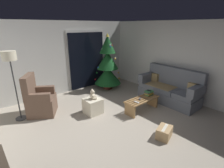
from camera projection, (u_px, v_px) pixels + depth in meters
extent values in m
plane|color=#9E9384|center=(118.00, 128.00, 4.10)|extent=(7.00, 7.00, 0.00)
cube|color=silver|center=(59.00, 59.00, 5.89)|extent=(5.72, 0.12, 2.50)
cube|color=silver|center=(184.00, 61.00, 5.44)|extent=(0.12, 6.00, 2.50)
cube|color=silver|center=(87.00, 59.00, 6.55)|extent=(1.60, 0.02, 2.20)
cube|color=black|center=(87.00, 61.00, 6.55)|extent=(1.50, 0.02, 2.10)
cube|color=slate|center=(168.00, 96.00, 5.49)|extent=(0.79, 1.91, 0.34)
cube|color=slate|center=(187.00, 95.00, 4.95)|extent=(0.69, 0.61, 0.14)
cube|color=slate|center=(168.00, 90.00, 5.40)|extent=(0.69, 0.61, 0.14)
cube|color=slate|center=(152.00, 85.00, 5.85)|extent=(0.69, 0.61, 0.14)
cube|color=slate|center=(175.00, 77.00, 5.47)|extent=(0.23, 1.90, 0.60)
cube|color=slate|center=(197.00, 91.00, 4.71)|extent=(0.76, 0.21, 0.28)
cube|color=slate|center=(147.00, 77.00, 5.98)|extent=(0.76, 0.21, 0.28)
cube|color=#997F51|center=(161.00, 85.00, 5.54)|extent=(0.62, 0.91, 0.02)
cube|color=#997F51|center=(193.00, 88.00, 4.93)|extent=(0.13, 0.32, 0.28)
cube|color=#997F51|center=(154.00, 77.00, 5.95)|extent=(0.13, 0.32, 0.28)
cube|color=#9E7547|center=(147.00, 101.00, 4.70)|extent=(1.10, 0.05, 0.04)
cube|color=#9E7547|center=(144.00, 100.00, 4.76)|extent=(1.10, 0.05, 0.04)
cube|color=#9E7547|center=(142.00, 99.00, 4.83)|extent=(1.10, 0.05, 0.04)
cube|color=#9E7547|center=(140.00, 98.00, 4.89)|extent=(1.10, 0.05, 0.04)
cube|color=#9E7547|center=(137.00, 97.00, 4.95)|extent=(1.10, 0.05, 0.04)
cube|color=#9E7547|center=(130.00, 110.00, 4.59)|extent=(0.05, 0.36, 0.34)
cube|color=#9E7547|center=(152.00, 101.00, 5.19)|extent=(0.05, 0.36, 0.34)
cube|color=#333338|center=(140.00, 99.00, 4.80)|extent=(0.16, 0.11, 0.02)
cube|color=silver|center=(137.00, 102.00, 4.58)|extent=(0.06, 0.16, 0.02)
cube|color=#337042|center=(149.00, 95.00, 5.05)|extent=(0.22, 0.16, 0.04)
cube|color=#B79333|center=(149.00, 94.00, 5.05)|extent=(0.23, 0.18, 0.03)
cube|color=#4C4C51|center=(148.00, 92.00, 5.05)|extent=(0.21, 0.16, 0.03)
cube|color=#337042|center=(149.00, 91.00, 5.04)|extent=(0.27, 0.20, 0.03)
cube|color=black|center=(149.00, 91.00, 5.04)|extent=(0.07, 0.14, 0.01)
cylinder|color=#4C1E19|center=(108.00, 87.00, 6.66)|extent=(0.36, 0.36, 0.10)
cylinder|color=brown|center=(108.00, 84.00, 6.63)|extent=(0.08, 0.08, 0.12)
cone|color=#14471E|center=(108.00, 75.00, 6.50)|extent=(1.01, 1.01, 0.64)
cone|color=#14471E|center=(108.00, 60.00, 6.31)|extent=(0.80, 0.80, 0.64)
cone|color=#14471E|center=(107.00, 44.00, 6.12)|extent=(0.59, 0.59, 0.64)
sphere|color=gold|center=(118.00, 73.00, 6.59)|extent=(0.06, 0.06, 0.06)
sphere|color=white|center=(102.00, 49.00, 6.09)|extent=(0.06, 0.06, 0.06)
sphere|color=red|center=(95.00, 79.00, 6.49)|extent=(0.06, 0.06, 0.06)
sphere|color=gold|center=(119.00, 78.00, 6.36)|extent=(0.06, 0.06, 0.06)
sphere|color=gold|center=(106.00, 67.00, 6.79)|extent=(0.06, 0.06, 0.06)
sphere|color=#1E8C33|center=(105.00, 63.00, 6.68)|extent=(0.06, 0.06, 0.06)
sphere|color=gold|center=(115.00, 59.00, 6.22)|extent=(0.06, 0.06, 0.06)
sphere|color=blue|center=(98.00, 67.00, 6.30)|extent=(0.06, 0.06, 0.06)
sphere|color=#1E8C33|center=(97.00, 73.00, 6.54)|extent=(0.06, 0.06, 0.06)
sphere|color=white|center=(115.00, 58.00, 6.27)|extent=(0.06, 0.06, 0.06)
sphere|color=white|center=(110.00, 45.00, 6.00)|extent=(0.06, 0.06, 0.06)
sphere|color=blue|center=(110.00, 47.00, 6.01)|extent=(0.06, 0.06, 0.06)
sphere|color=red|center=(108.00, 61.00, 6.66)|extent=(0.06, 0.06, 0.06)
sphere|color=red|center=(112.00, 45.00, 6.10)|extent=(0.06, 0.06, 0.06)
cone|color=#EAD14C|center=(107.00, 35.00, 6.02)|extent=(0.14, 0.14, 0.12)
cube|color=brown|center=(43.00, 108.00, 4.73)|extent=(0.94, 0.94, 0.31)
cube|color=brown|center=(42.00, 100.00, 4.65)|extent=(0.94, 0.94, 0.18)
cube|color=brown|center=(29.00, 87.00, 4.48)|extent=(0.50, 0.66, 0.64)
cube|color=brown|center=(44.00, 90.00, 4.85)|extent=(0.56, 0.43, 0.22)
cube|color=brown|center=(39.00, 98.00, 4.32)|extent=(0.56, 0.43, 0.22)
cylinder|color=#2D2D30|center=(21.00, 118.00, 4.51)|extent=(0.28, 0.28, 0.02)
cylinder|color=#2D2D30|center=(16.00, 91.00, 4.25)|extent=(0.03, 0.03, 1.55)
cylinder|color=beige|center=(9.00, 56.00, 3.96)|extent=(0.32, 0.32, 0.22)
cube|color=beige|center=(93.00, 106.00, 4.73)|extent=(0.44, 0.44, 0.43)
cylinder|color=beige|center=(95.00, 97.00, 4.71)|extent=(0.13, 0.12, 0.06)
cylinder|color=beige|center=(95.00, 99.00, 4.61)|extent=(0.13, 0.12, 0.06)
sphere|color=beige|center=(92.00, 96.00, 4.63)|extent=(0.15, 0.15, 0.15)
sphere|color=beige|center=(92.00, 92.00, 4.59)|extent=(0.11, 0.11, 0.11)
sphere|color=#F4E5C1|center=(94.00, 92.00, 4.60)|extent=(0.04, 0.04, 0.04)
sphere|color=beige|center=(92.00, 89.00, 4.61)|extent=(0.04, 0.04, 0.04)
sphere|color=beige|center=(92.00, 90.00, 4.54)|extent=(0.04, 0.04, 0.04)
sphere|color=beige|center=(93.00, 94.00, 4.70)|extent=(0.06, 0.06, 0.06)
sphere|color=beige|center=(93.00, 96.00, 4.56)|extent=(0.06, 0.06, 0.06)
cube|color=tan|center=(164.00, 132.00, 3.72)|extent=(0.45, 0.37, 0.24)
cube|color=beige|center=(165.00, 128.00, 3.68)|extent=(0.35, 0.16, 0.00)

